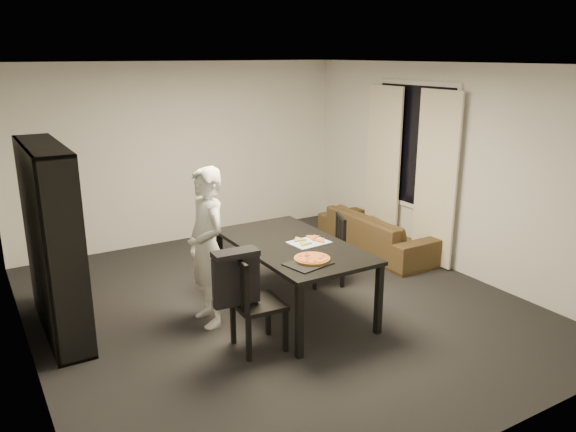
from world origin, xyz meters
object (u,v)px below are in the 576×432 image
baking_tray (308,264)px  sofa (377,233)px  chair_left (250,297)px  pepperoni_pizza (312,259)px  dining_table (293,250)px  person (207,247)px  bookshelf (53,242)px  chair_right (332,245)px

baking_tray → sofa: bearing=36.1°
chair_left → pepperoni_pizza: bearing=-89.1°
dining_table → sofa: size_ratio=0.98×
baking_tray → sofa: size_ratio=0.21×
person → sofa: 3.05m
person → pepperoni_pizza: size_ratio=4.70×
dining_table → person: person is taller
bookshelf → chair_right: bearing=-7.1°
chair_left → pepperoni_pizza: size_ratio=2.68×
dining_table → sofa: dining_table is taller
chair_left → chair_right: size_ratio=1.11×
dining_table → person: (-0.88, 0.22, 0.12)m
dining_table → chair_right: bearing=27.4°
bookshelf → chair_left: bearing=-42.1°
dining_table → sofa: (2.01, 1.02, -0.43)m
dining_table → chair_right: size_ratio=2.18×
pepperoni_pizza → bookshelf: bearing=147.7°
baking_tray → person: bearing=130.5°
person → sofa: person is taller
bookshelf → chair_right: 3.11m
baking_tray → chair_left: bearing=172.4°
chair_left → person: person is taller
bookshelf → sofa: bookshelf is taller
chair_right → chair_left: bearing=-38.2°
chair_left → sofa: chair_left is taller
bookshelf → sofa: bearing=2.9°
dining_table → baking_tray: bearing=-107.9°
sofa → dining_table: bearing=116.8°
chair_left → chair_right: bearing=-56.3°
chair_left → baking_tray: (0.59, -0.08, 0.24)m
chair_left → pepperoni_pizza: 0.72m
baking_tray → pepperoni_pizza: size_ratio=1.14×
dining_table → person: size_ratio=1.13×
chair_left → chair_right: chair_left is taller
sofa → chair_right: bearing=116.4°
person → baking_tray: size_ratio=4.11×
chair_right → sofa: (1.19, 0.59, -0.21)m
chair_left → baking_tray: 0.64m
bookshelf → pepperoni_pizza: size_ratio=5.43×
person → baking_tray: (0.69, -0.81, -0.04)m
bookshelf → dining_table: bookshelf is taller
chair_right → baking_tray: (-1.01, -1.01, 0.29)m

